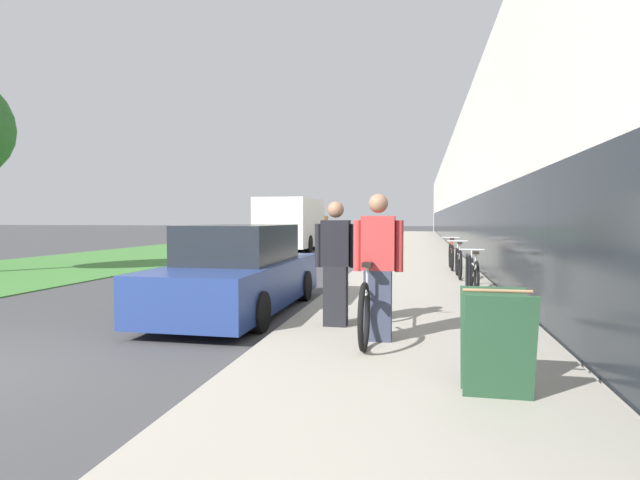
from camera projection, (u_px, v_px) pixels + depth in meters
sidewalk_slab at (417, 250)px, 24.64m from camera, size 3.51×70.00×0.16m
storefront_facade at (530, 195)px, 31.00m from camera, size 10.01×70.00×6.23m
lawn_strip at (219, 245)px, 30.97m from camera, size 7.57×70.00×0.03m
tandem_bicycle at (372, 302)px, 6.42m from camera, size 0.52×2.52×0.98m
person_rider at (378, 267)px, 6.08m from camera, size 0.61×0.24×1.79m
person_bystander at (336, 263)px, 6.91m from camera, size 0.59×0.23×1.73m
bike_rack_hoop at (468, 272)px, 9.06m from camera, size 0.05×0.60×0.84m
cruiser_bike_nearest at (474, 273)px, 10.31m from camera, size 0.52×1.73×0.84m
cruiser_bike_middle at (459, 262)px, 12.59m from camera, size 0.52×1.74×0.92m
cruiser_bike_farthest at (451, 256)px, 14.69m from camera, size 0.52×1.76×0.94m
sandwich_board_sign at (497, 342)px, 4.20m from camera, size 0.56×0.56×0.90m
parked_sedan_curbside at (240, 273)px, 8.76m from camera, size 1.83×4.78×1.54m
moving_truck at (294, 224)px, 26.10m from camera, size 2.57×6.89×2.66m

